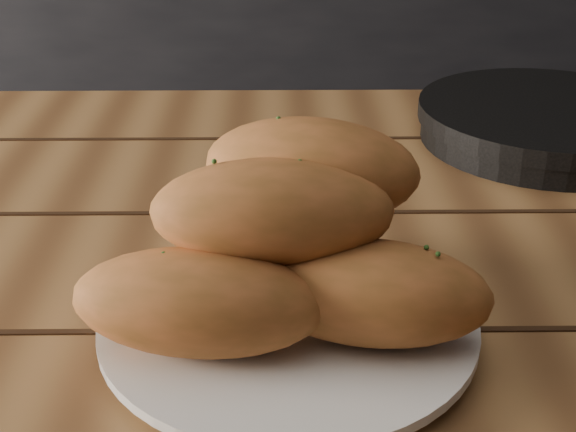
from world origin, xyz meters
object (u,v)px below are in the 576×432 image
object	(u,v)px
bread_rolls	(286,242)
skillet	(550,122)
table	(358,347)
plate	(288,325)

from	to	relation	value
bread_rolls	skillet	xyz separation A→B (m)	(0.31, 0.39, -0.05)
table	skillet	size ratio (longest dim) A/B	3.66
skillet	plate	bearing A→B (deg)	-128.35
table	plate	world-z (taller)	plate
table	plate	xyz separation A→B (m)	(-0.06, -0.11, 0.10)
plate	bread_rolls	distance (m)	0.07
plate	skillet	size ratio (longest dim) A/B	0.63
table	bread_rolls	distance (m)	0.21
table	skillet	world-z (taller)	skillet
plate	bread_rolls	world-z (taller)	bread_rolls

